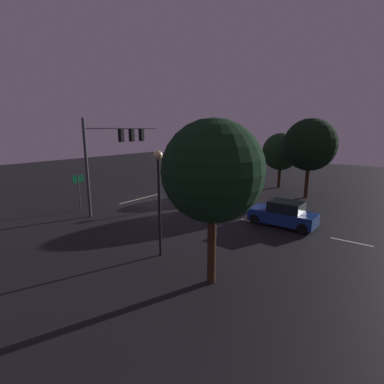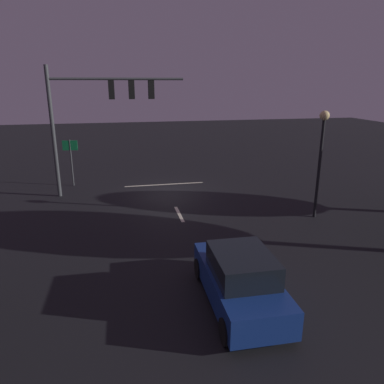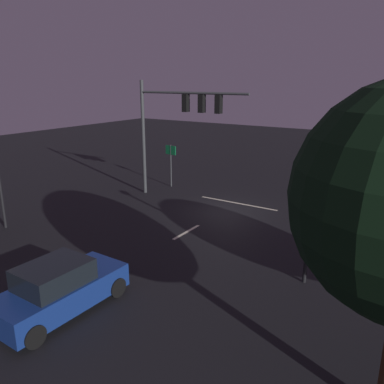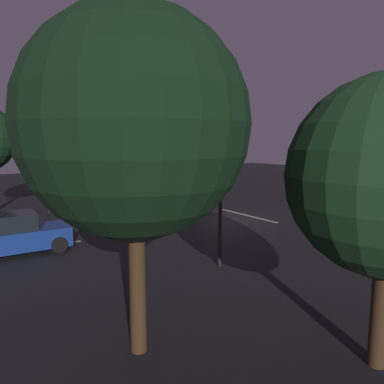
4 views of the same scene
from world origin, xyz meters
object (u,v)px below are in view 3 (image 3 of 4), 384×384
Objects in this scene: street_lamp_left_kerb at (312,189)px; route_sign at (171,157)px; traffic_signal_assembly at (176,116)px; car_approaching at (59,289)px.

street_lamp_left_kerb reaches higher than route_sign.
route_sign is (2.02, -2.14, -2.98)m from traffic_signal_assembly.
traffic_signal_assembly is 13.48m from car_approaching.
traffic_signal_assembly is at bearing -71.59° from car_approaching.
traffic_signal_assembly is 1.45× the size of street_lamp_left_kerb.
car_approaching is 1.52× the size of route_sign.
car_approaching is (-4.04, 12.14, -4.27)m from traffic_signal_assembly.
traffic_signal_assembly is at bearing 133.39° from route_sign.
route_sign is (11.97, -8.17, -1.45)m from street_lamp_left_kerb.
street_lamp_left_kerb is 14.56m from route_sign.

